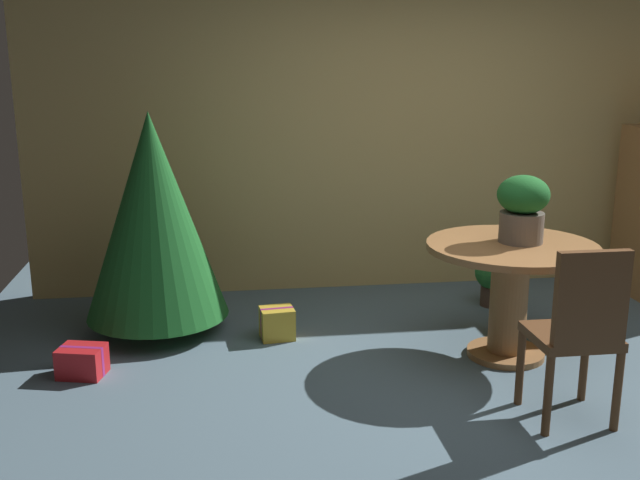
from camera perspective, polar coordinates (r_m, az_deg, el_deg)
ground_plane at (r=4.37m, az=13.39°, el=-11.69°), size 6.60×6.60×0.00m
back_wall_panel at (r=6.07m, az=6.60°, el=8.54°), size 6.00×0.10×2.60m
round_dining_table at (r=4.77m, az=14.47°, el=-2.97°), size 1.06×1.06×0.74m
flower_vase at (r=4.72m, az=15.38°, el=2.52°), size 0.32×0.32×0.42m
wooden_chair_near at (r=3.99m, az=19.36°, el=-6.39°), size 0.42×0.39×0.96m
holiday_tree at (r=5.10m, az=-12.74°, el=1.82°), size 0.97×0.97×1.52m
gift_box_red at (r=4.71m, az=-17.90°, el=-8.91°), size 0.30×0.26×0.18m
gift_box_gold at (r=5.05m, az=-3.33°, el=-6.44°), size 0.24×0.21×0.22m
potted_plant at (r=5.80m, az=13.24°, el=-2.74°), size 0.28×0.28×0.41m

